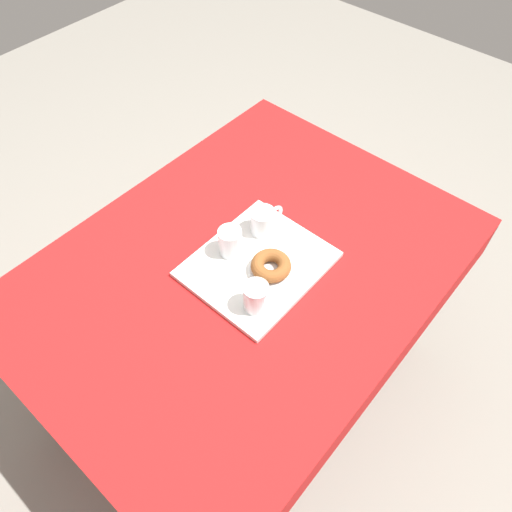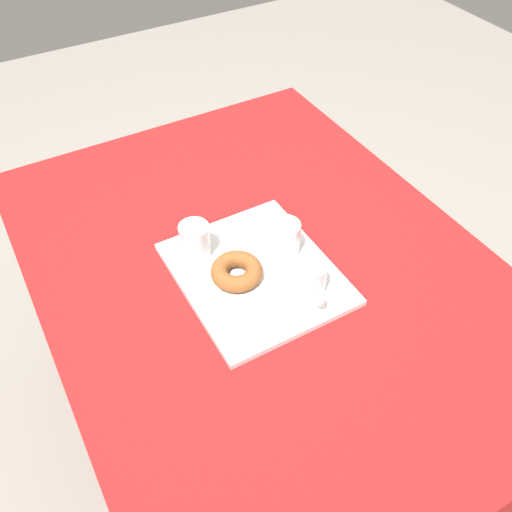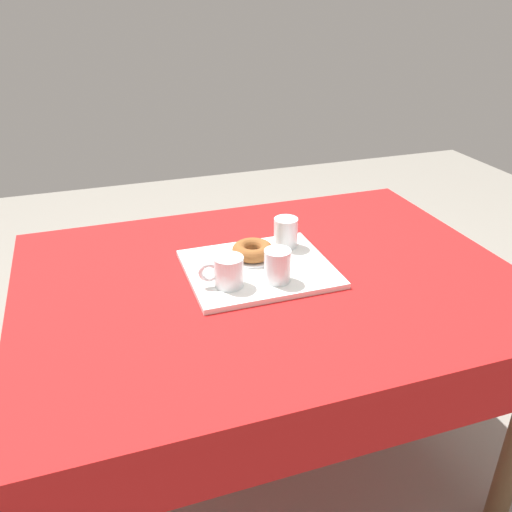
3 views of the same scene
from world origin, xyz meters
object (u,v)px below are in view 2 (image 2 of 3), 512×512
Objects in this scene: sugar_donut_left at (237,271)px; donut_plate_left at (237,278)px; serving_tray at (256,273)px; dining_table at (263,292)px; water_glass_far at (195,242)px; water_glass_near at (286,241)px; tea_mug_left at (309,279)px.

donut_plate_left is at bearing 0.00° from sugar_donut_left.
sugar_donut_left reaches higher than serving_tray.
sugar_donut_left is (-0.00, 0.05, 0.03)m from serving_tray.
donut_plate_left is (-0.02, 0.08, 0.12)m from dining_table.
water_glass_far reaches higher than serving_tray.
water_glass_near is 0.75× the size of sugar_donut_left.
dining_table is at bearing -75.61° from donut_plate_left.
water_glass_far is 0.75× the size of sugar_donut_left.
donut_plate_left is at bearing 97.03° from water_glass_near.
serving_tray is 0.05m from donut_plate_left.
water_glass_far reaches higher than tea_mug_left.
donut_plate_left is (-0.02, 0.14, -0.04)m from water_glass_near.
tea_mug_left is at bearing -131.63° from sugar_donut_left.
dining_table is 0.20m from tea_mug_left.
water_glass_near is (-0.00, -0.06, 0.15)m from dining_table.
tea_mug_left reaches higher than sugar_donut_left.
sugar_donut_left is (-0.02, 0.14, -0.01)m from water_glass_near.
tea_mug_left is (-0.11, -0.07, 0.05)m from serving_tray.
sugar_donut_left is at bearing 90.67° from serving_tray.
tea_mug_left is 1.32× the size of water_glass_far.
dining_table is 0.16m from water_glass_near.
dining_table is 0.16m from sugar_donut_left.
tea_mug_left reaches higher than donut_plate_left.
serving_tray is (-0.02, 0.03, 0.11)m from dining_table.
dining_table is 0.22m from water_glass_far.
serving_tray is 4.46× the size of water_glass_far.
water_glass_near and water_glass_far have the same top height.
donut_plate_left is (-0.12, -0.05, -0.04)m from water_glass_far.
dining_table is at bearing 16.27° from tea_mug_left.
serving_tray is at bearing 121.09° from dining_table.
donut_plate_left reaches higher than serving_tray.
water_glass_near is 0.21m from water_glass_far.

